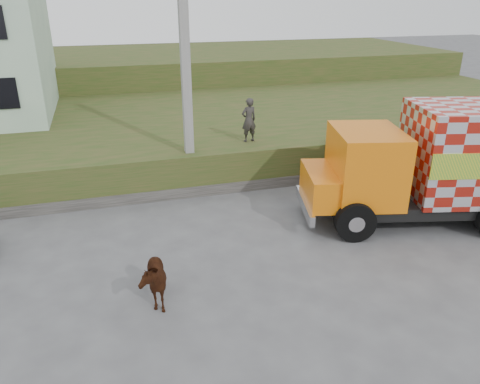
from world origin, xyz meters
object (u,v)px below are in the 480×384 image
object	(u,v)px
utility_pole	(186,78)
cow	(151,278)
pedestrian	(249,120)
cargo_truck	(455,163)

from	to	relation	value
utility_pole	cow	distance (m)	7.53
pedestrian	cargo_truck	bearing A→B (deg)	121.39
utility_pole	cow	xyz separation A→B (m)	(-2.14, -6.34, -3.44)
utility_pole	cargo_truck	bearing A→B (deg)	-31.79
cargo_truck	pedestrian	size ratio (longest dim) A/B	5.20
utility_pole	cargo_truck	world-z (taller)	utility_pole
utility_pole	pedestrian	world-z (taller)	utility_pole
cargo_truck	pedestrian	bearing A→B (deg)	147.32
utility_pole	pedestrian	xyz separation A→B (m)	(2.41, 0.64, -1.75)
cow	utility_pole	bearing A→B (deg)	70.31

